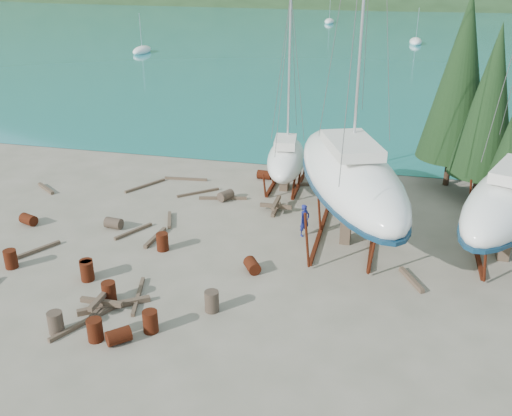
% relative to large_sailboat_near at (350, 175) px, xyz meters
% --- Properties ---
extents(ground, '(600.00, 600.00, 0.00)m').
position_rel_large_sailboat_near_xyz_m(ground, '(-5.64, -5.28, -3.29)').
color(ground, '#676251').
rests_on(ground, ground).
extents(cypress_near_right, '(3.60, 3.60, 10.00)m').
position_rel_large_sailboat_near_xyz_m(cypress_near_right, '(6.86, 6.72, 2.50)').
color(cypress_near_right, black).
rests_on(cypress_near_right, ground).
extents(cypress_back_left, '(4.14, 4.14, 11.50)m').
position_rel_large_sailboat_near_xyz_m(cypress_back_left, '(5.36, 8.72, 3.38)').
color(cypress_back_left, black).
rests_on(cypress_back_left, ground).
extents(moored_boat_left, '(2.00, 5.00, 6.05)m').
position_rel_large_sailboat_near_xyz_m(moored_boat_left, '(-35.64, 54.72, -2.90)').
color(moored_boat_left, white).
rests_on(moored_boat_left, ground).
extents(moored_boat_mid, '(2.00, 5.00, 6.05)m').
position_rel_large_sailboat_near_xyz_m(moored_boat_mid, '(4.36, 74.72, -2.90)').
color(moored_boat_mid, white).
rests_on(moored_boat_mid, ground).
extents(moored_boat_far, '(2.00, 5.00, 6.05)m').
position_rel_large_sailboat_near_xyz_m(moored_boat_far, '(-13.64, 104.72, -2.90)').
color(moored_boat_far, white).
rests_on(moored_boat_far, ground).
extents(large_sailboat_near, '(8.17, 13.47, 20.43)m').
position_rel_large_sailboat_near_xyz_m(large_sailboat_near, '(0.00, 0.00, 0.00)').
color(large_sailboat_near, white).
rests_on(large_sailboat_near, ground).
extents(large_sailboat_far, '(7.08, 11.34, 17.31)m').
position_rel_large_sailboat_near_xyz_m(large_sailboat_far, '(7.36, -0.06, -0.46)').
color(large_sailboat_far, white).
rests_on(large_sailboat_far, ground).
extents(small_sailboat_shore, '(3.08, 7.33, 11.38)m').
position_rel_large_sailboat_near_xyz_m(small_sailboat_shore, '(-4.30, 5.95, -1.41)').
color(small_sailboat_shore, white).
rests_on(small_sailboat_shore, ground).
extents(worker, '(0.68, 0.73, 1.68)m').
position_rel_large_sailboat_near_xyz_m(worker, '(-2.10, -0.43, -2.44)').
color(worker, navy).
rests_on(worker, ground).
extents(drum_0, '(0.58, 0.58, 0.88)m').
position_rel_large_sailboat_near_xyz_m(drum_0, '(-10.72, -6.89, -2.85)').
color(drum_0, '#57230E').
rests_on(drum_0, ground).
extents(drum_2, '(1.02, 0.84, 0.58)m').
position_rel_large_sailboat_near_xyz_m(drum_2, '(-16.51, -2.62, -3.00)').
color(drum_2, '#57230E').
rests_on(drum_2, ground).
extents(drum_3, '(0.58, 0.58, 0.88)m').
position_rel_large_sailboat_near_xyz_m(drum_3, '(-8.18, -10.90, -2.85)').
color(drum_3, '#57230E').
rests_on(drum_3, ground).
extents(drum_4, '(0.91, 0.63, 0.58)m').
position_rel_large_sailboat_near_xyz_m(drum_4, '(-5.89, 7.01, -3.00)').
color(drum_4, '#57230E').
rests_on(drum_4, ground).
extents(drum_5, '(0.58, 0.58, 0.88)m').
position_rel_large_sailboat_near_xyz_m(drum_5, '(-4.59, -8.05, -2.85)').
color(drum_5, '#2D2823').
rests_on(drum_5, ground).
extents(drum_6, '(0.96, 1.05, 0.58)m').
position_rel_large_sailboat_near_xyz_m(drum_6, '(-3.78, -4.62, -3.00)').
color(drum_6, '#57230E').
rests_on(drum_6, ground).
extents(drum_7, '(0.58, 0.58, 0.88)m').
position_rel_large_sailboat_near_xyz_m(drum_7, '(-6.41, -9.92, -2.85)').
color(drum_7, '#57230E').
rests_on(drum_7, ground).
extents(drum_8, '(0.58, 0.58, 0.88)m').
position_rel_large_sailboat_near_xyz_m(drum_8, '(-14.55, -6.88, -2.85)').
color(drum_8, '#57230E').
rests_on(drum_8, ground).
extents(drum_10, '(0.58, 0.58, 0.88)m').
position_rel_large_sailboat_near_xyz_m(drum_10, '(-10.62, -7.07, -2.85)').
color(drum_10, '#57230E').
rests_on(drum_10, ground).
extents(drum_11, '(0.93, 1.05, 0.58)m').
position_rel_large_sailboat_near_xyz_m(drum_11, '(-7.30, 3.08, -3.00)').
color(drum_11, '#2D2823').
rests_on(drum_11, ground).
extents(drum_12, '(1.04, 1.03, 0.58)m').
position_rel_large_sailboat_near_xyz_m(drum_12, '(-7.27, -10.85, -3.00)').
color(drum_12, '#57230E').
rests_on(drum_12, ground).
extents(drum_13, '(0.58, 0.58, 0.88)m').
position_rel_large_sailboat_near_xyz_m(drum_13, '(-8.89, -8.39, -2.85)').
color(drum_13, '#57230E').
rests_on(drum_13, ground).
extents(drum_14, '(0.58, 0.58, 0.88)m').
position_rel_large_sailboat_near_xyz_m(drum_14, '(-8.49, -3.64, -2.85)').
color(drum_14, '#57230E').
rests_on(drum_14, ground).
extents(drum_15, '(0.94, 0.67, 0.58)m').
position_rel_large_sailboat_near_xyz_m(drum_15, '(-11.91, -1.97, -3.00)').
color(drum_15, '#2D2823').
rests_on(drum_15, ground).
extents(drum_16, '(0.58, 0.58, 0.88)m').
position_rel_large_sailboat_near_xyz_m(drum_16, '(-9.84, -10.83, -2.85)').
color(drum_16, '#2D2823').
rests_on(drum_16, ground).
extents(timber_0, '(2.11, 1.88, 0.14)m').
position_rel_large_sailboat_near_xyz_m(timber_0, '(-9.20, 3.63, -3.21)').
color(timber_0, brown).
rests_on(timber_0, ground).
extents(timber_1, '(1.09, 1.91, 0.19)m').
position_rel_large_sailboat_near_xyz_m(timber_1, '(3.20, -3.84, -3.19)').
color(timber_1, brown).
rests_on(timber_1, ground).
extents(timber_2, '(1.77, 1.36, 0.19)m').
position_rel_large_sailboat_near_xyz_m(timber_2, '(-18.44, 2.02, -3.19)').
color(timber_2, brown).
rests_on(timber_2, ground).
extents(timber_3, '(0.91, 2.77, 0.15)m').
position_rel_large_sailboat_near_xyz_m(timber_3, '(-7.88, -7.86, -3.21)').
color(timber_3, brown).
rests_on(timber_3, ground).
extents(timber_4, '(0.85, 1.86, 0.17)m').
position_rel_large_sailboat_near_xyz_m(timber_4, '(-9.41, -0.49, -3.20)').
color(timber_4, brown).
rests_on(timber_4, ground).
extents(timber_5, '(1.50, 2.83, 0.16)m').
position_rel_large_sailboat_near_xyz_m(timber_5, '(-9.11, -10.10, -3.20)').
color(timber_5, brown).
rests_on(timber_5, ground).
extents(timber_6, '(1.87, 0.94, 0.19)m').
position_rel_large_sailboat_near_xyz_m(timber_6, '(-2.98, 6.55, -3.19)').
color(timber_6, brown).
rests_on(timber_6, ground).
extents(timber_8, '(0.34, 2.18, 0.19)m').
position_rel_large_sailboat_near_xyz_m(timber_8, '(-9.30, -2.66, -3.19)').
color(timber_8, brown).
rests_on(timber_8, ground).
extents(timber_9, '(2.76, 0.43, 0.15)m').
position_rel_large_sailboat_near_xyz_m(timber_9, '(-10.72, 5.65, -3.21)').
color(timber_9, brown).
rests_on(timber_9, ground).
extents(timber_10, '(2.77, 0.78, 0.16)m').
position_rel_large_sailboat_near_xyz_m(timber_10, '(-7.49, 3.14, -3.20)').
color(timber_10, brown).
rests_on(timber_10, ground).
extents(timber_11, '(1.21, 2.15, 0.15)m').
position_rel_large_sailboat_near_xyz_m(timber_11, '(-10.70, -2.22, -3.21)').
color(timber_11, brown).
rests_on(timber_11, ground).
extents(timber_12, '(1.29, 2.15, 0.17)m').
position_rel_large_sailboat_near_xyz_m(timber_12, '(-14.31, -5.24, -3.20)').
color(timber_12, brown).
rests_on(timber_12, ground).
extents(timber_15, '(1.60, 2.64, 0.15)m').
position_rel_large_sailboat_near_xyz_m(timber_15, '(-12.76, 3.93, -3.21)').
color(timber_15, brown).
rests_on(timber_15, ground).
extents(timber_16, '(2.50, 1.88, 0.23)m').
position_rel_large_sailboat_near_xyz_m(timber_16, '(-8.49, -8.80, -3.17)').
color(timber_16, brown).
rests_on(timber_16, ground).
extents(timber_pile_fore, '(1.80, 1.80, 0.60)m').
position_rel_large_sailboat_near_xyz_m(timber_pile_fore, '(-8.96, -8.94, -2.99)').
color(timber_pile_fore, brown).
rests_on(timber_pile_fore, ground).
extents(timber_pile_aft, '(1.80, 1.80, 0.60)m').
position_rel_large_sailboat_near_xyz_m(timber_pile_aft, '(-4.13, 2.22, -2.99)').
color(timber_pile_aft, brown).
rests_on(timber_pile_aft, ground).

